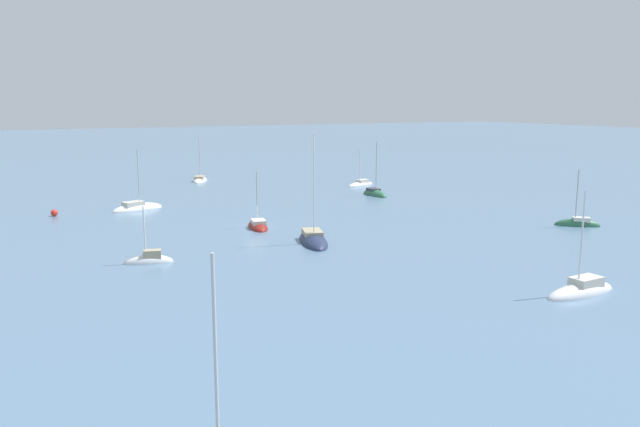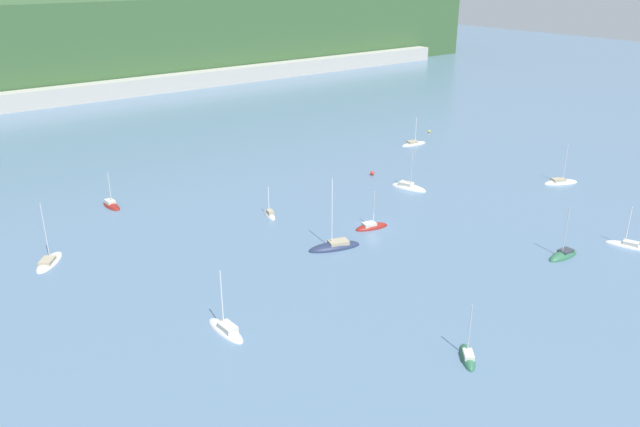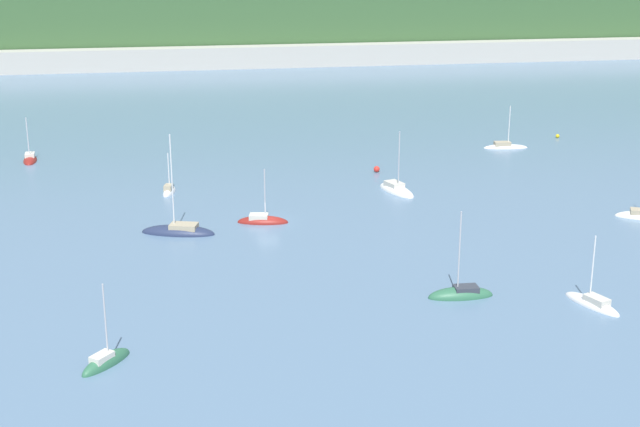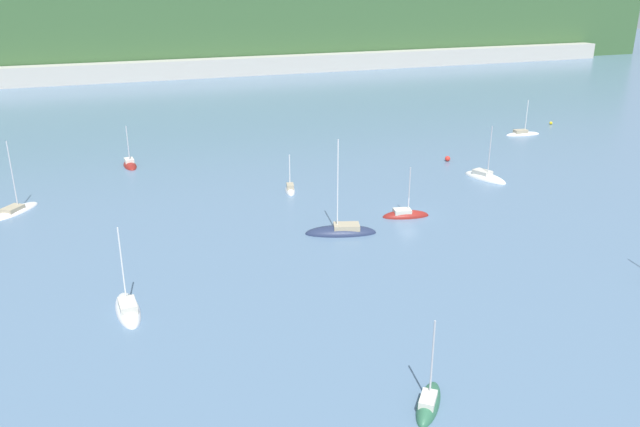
{
  "view_description": "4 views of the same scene",
  "coord_description": "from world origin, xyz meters",
  "px_view_note": "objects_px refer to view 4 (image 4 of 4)",
  "views": [
    {
      "loc": [
        -68.88,
        26.39,
        14.81
      ],
      "look_at": [
        -5.75,
        -5.88,
        2.05
      ],
      "focal_mm": 35.0,
      "sensor_mm": 36.0,
      "label": 1
    },
    {
      "loc": [
        -67.22,
        -72.05,
        42.11
      ],
      "look_at": [
        -7.27,
        5.65,
        2.42
      ],
      "focal_mm": 35.0,
      "sensor_mm": 36.0,
      "label": 2
    },
    {
      "loc": [
        -11.81,
        -101.38,
        32.58
      ],
      "look_at": [
        4.83,
        -8.58,
        3.39
      ],
      "focal_mm": 50.0,
      "sensor_mm": 36.0,
      "label": 3
    },
    {
      "loc": [
        -37.72,
        -66.97,
        28.66
      ],
      "look_at": [
        -13.63,
        -3.11,
        3.14
      ],
      "focal_mm": 35.0,
      "sensor_mm": 36.0,
      "label": 4
    }
  ],
  "objects_px": {
    "sailboat_3": "(128,310)",
    "mooring_buoy_1": "(448,159)",
    "mooring_buoy_0": "(551,123)",
    "sailboat_7": "(130,165)",
    "sailboat_5": "(341,233)",
    "sailboat_10": "(16,211)",
    "sailboat_6": "(290,190)",
    "sailboat_0": "(405,216)",
    "sailboat_9": "(428,404)",
    "sailboat_8": "(523,134)",
    "sailboat_11": "(485,178)"
  },
  "relations": [
    {
      "from": "sailboat_0",
      "to": "sailboat_3",
      "type": "height_order",
      "value": "sailboat_3"
    },
    {
      "from": "sailboat_3",
      "to": "sailboat_5",
      "type": "xyz_separation_m",
      "value": [
        25.74,
        10.63,
        -0.02
      ]
    },
    {
      "from": "sailboat_3",
      "to": "sailboat_8",
      "type": "distance_m",
      "value": 91.4
    },
    {
      "from": "sailboat_11",
      "to": "mooring_buoy_1",
      "type": "height_order",
      "value": "sailboat_11"
    },
    {
      "from": "sailboat_5",
      "to": "sailboat_3",
      "type": "bearing_deg",
      "value": 39.87
    },
    {
      "from": "sailboat_5",
      "to": "sailboat_10",
      "type": "bearing_deg",
      "value": -13.24
    },
    {
      "from": "sailboat_8",
      "to": "mooring_buoy_0",
      "type": "relative_size",
      "value": 11.58
    },
    {
      "from": "sailboat_7",
      "to": "mooring_buoy_1",
      "type": "relative_size",
      "value": 8.44
    },
    {
      "from": "sailboat_5",
      "to": "sailboat_6",
      "type": "distance_m",
      "value": 17.54
    },
    {
      "from": "mooring_buoy_0",
      "to": "sailboat_7",
      "type": "bearing_deg",
      "value": -179.19
    },
    {
      "from": "sailboat_11",
      "to": "sailboat_9",
      "type": "bearing_deg",
      "value": -56.17
    },
    {
      "from": "sailboat_6",
      "to": "mooring_buoy_1",
      "type": "xyz_separation_m",
      "value": [
        29.96,
        5.89,
        0.33
      ]
    },
    {
      "from": "sailboat_5",
      "to": "sailboat_9",
      "type": "height_order",
      "value": "sailboat_5"
    },
    {
      "from": "sailboat_10",
      "to": "sailboat_0",
      "type": "bearing_deg",
      "value": -74.88
    },
    {
      "from": "sailboat_8",
      "to": "sailboat_11",
      "type": "distance_m",
      "value": 32.81
    },
    {
      "from": "sailboat_0",
      "to": "mooring_buoy_0",
      "type": "relative_size",
      "value": 11.46
    },
    {
      "from": "sailboat_0",
      "to": "sailboat_8",
      "type": "xyz_separation_m",
      "value": [
        43.46,
        32.57,
        0.03
      ]
    },
    {
      "from": "sailboat_8",
      "to": "sailboat_0",
      "type": "bearing_deg",
      "value": -136.47
    },
    {
      "from": "sailboat_9",
      "to": "mooring_buoy_1",
      "type": "distance_m",
      "value": 66.31
    },
    {
      "from": "sailboat_3",
      "to": "mooring_buoy_1",
      "type": "relative_size",
      "value": 10.15
    },
    {
      "from": "sailboat_3",
      "to": "mooring_buoy_0",
      "type": "height_order",
      "value": "sailboat_3"
    },
    {
      "from": "sailboat_3",
      "to": "mooring_buoy_1",
      "type": "xyz_separation_m",
      "value": [
        54.93,
        34.05,
        0.33
      ]
    },
    {
      "from": "sailboat_0",
      "to": "mooring_buoy_1",
      "type": "distance_m",
      "value": 28.45
    },
    {
      "from": "sailboat_3",
      "to": "sailboat_9",
      "type": "xyz_separation_m",
      "value": [
        19.12,
        -21.77,
        -0.02
      ]
    },
    {
      "from": "sailboat_3",
      "to": "sailboat_8",
      "type": "relative_size",
      "value": 1.21
    },
    {
      "from": "sailboat_5",
      "to": "sailboat_10",
      "type": "height_order",
      "value": "sailboat_5"
    },
    {
      "from": "sailboat_3",
      "to": "sailboat_7",
      "type": "xyz_separation_m",
      "value": [
        4.29,
        50.04,
        -0.0
      ]
    },
    {
      "from": "sailboat_6",
      "to": "mooring_buoy_1",
      "type": "height_order",
      "value": "sailboat_6"
    },
    {
      "from": "sailboat_9",
      "to": "sailboat_11",
      "type": "xyz_separation_m",
      "value": [
        35.94,
        45.16,
        0.01
      ]
    },
    {
      "from": "sailboat_8",
      "to": "sailboat_9",
      "type": "xyz_separation_m",
      "value": [
        -60.09,
        -67.37,
        -0.02
      ]
    },
    {
      "from": "sailboat_0",
      "to": "sailboat_7",
      "type": "height_order",
      "value": "sailboat_7"
    },
    {
      "from": "sailboat_9",
      "to": "sailboat_10",
      "type": "xyz_separation_m",
      "value": [
        -30.79,
        54.58,
        0.02
      ]
    },
    {
      "from": "sailboat_5",
      "to": "sailboat_10",
      "type": "xyz_separation_m",
      "value": [
        -37.41,
        22.18,
        0.01
      ]
    },
    {
      "from": "sailboat_9",
      "to": "mooring_buoy_1",
      "type": "relative_size",
      "value": 8.61
    },
    {
      "from": "sailboat_6",
      "to": "sailboat_10",
      "type": "height_order",
      "value": "sailboat_10"
    },
    {
      "from": "sailboat_11",
      "to": "sailboat_7",
      "type": "bearing_deg",
      "value": -135.34
    },
    {
      "from": "sailboat_9",
      "to": "sailboat_5",
      "type": "bearing_deg",
      "value": 28.3
    },
    {
      "from": "sailboat_5",
      "to": "sailboat_8",
      "type": "relative_size",
      "value": 1.69
    },
    {
      "from": "sailboat_8",
      "to": "sailboat_10",
      "type": "distance_m",
      "value": 91.78
    },
    {
      "from": "sailboat_3",
      "to": "sailboat_10",
      "type": "relative_size",
      "value": 0.9
    },
    {
      "from": "sailboat_0",
      "to": "sailboat_3",
      "type": "xyz_separation_m",
      "value": [
        -35.75,
        -13.03,
        0.03
      ]
    },
    {
      "from": "sailboat_7",
      "to": "sailboat_8",
      "type": "distance_m",
      "value": 75.05
    },
    {
      "from": "sailboat_11",
      "to": "mooring_buoy_1",
      "type": "bearing_deg",
      "value": 163.11
    },
    {
      "from": "sailboat_6",
      "to": "sailboat_7",
      "type": "distance_m",
      "value": 30.1
    },
    {
      "from": "sailboat_0",
      "to": "sailboat_9",
      "type": "xyz_separation_m",
      "value": [
        -16.63,
        -34.8,
        0.01
      ]
    },
    {
      "from": "sailboat_7",
      "to": "sailboat_11",
      "type": "relative_size",
      "value": 0.82
    },
    {
      "from": "sailboat_0",
      "to": "sailboat_7",
      "type": "relative_size",
      "value": 0.98
    },
    {
      "from": "sailboat_5",
      "to": "sailboat_9",
      "type": "relative_size",
      "value": 1.64
    },
    {
      "from": "sailboat_9",
      "to": "sailboat_11",
      "type": "height_order",
      "value": "sailboat_11"
    },
    {
      "from": "sailboat_0",
      "to": "sailboat_9",
      "type": "relative_size",
      "value": 0.96
    }
  ]
}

